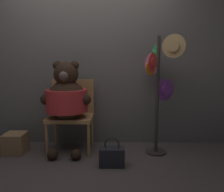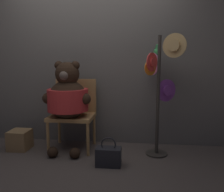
{
  "view_description": "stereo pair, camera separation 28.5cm",
  "coord_description": "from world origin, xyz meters",
  "px_view_note": "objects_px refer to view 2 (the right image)",
  "views": [
    {
      "loc": [
        0.4,
        -2.49,
        1.17
      ],
      "look_at": [
        0.37,
        0.34,
        0.77
      ],
      "focal_mm": 35.0,
      "sensor_mm": 36.0,
      "label": 1
    },
    {
      "loc": [
        0.68,
        -2.47,
        1.17
      ],
      "look_at": [
        0.37,
        0.34,
        0.77
      ],
      "focal_mm": 35.0,
      "sensor_mm": 36.0,
      "label": 2
    }
  ],
  "objects_px": {
    "chair": "(74,110)",
    "hat_display_rack": "(160,80)",
    "handbag_on_ground": "(108,156)",
    "teddy_bear": "(68,97)"
  },
  "relations": [
    {
      "from": "chair",
      "to": "teddy_bear",
      "type": "distance_m",
      "value": 0.27
    },
    {
      "from": "chair",
      "to": "hat_display_rack",
      "type": "relative_size",
      "value": 0.63
    },
    {
      "from": "chair",
      "to": "hat_display_rack",
      "type": "bearing_deg",
      "value": -6.47
    },
    {
      "from": "chair",
      "to": "hat_display_rack",
      "type": "xyz_separation_m",
      "value": [
        1.18,
        -0.13,
        0.44
      ]
    },
    {
      "from": "chair",
      "to": "teddy_bear",
      "type": "bearing_deg",
      "value": -99.24
    },
    {
      "from": "chair",
      "to": "hat_display_rack",
      "type": "height_order",
      "value": "hat_display_rack"
    },
    {
      "from": "chair",
      "to": "handbag_on_ground",
      "type": "xyz_separation_m",
      "value": [
        0.57,
        -0.55,
        -0.42
      ]
    },
    {
      "from": "teddy_bear",
      "to": "hat_display_rack",
      "type": "height_order",
      "value": "hat_display_rack"
    },
    {
      "from": "hat_display_rack",
      "to": "handbag_on_ground",
      "type": "distance_m",
      "value": 1.14
    },
    {
      "from": "teddy_bear",
      "to": "handbag_on_ground",
      "type": "height_order",
      "value": "teddy_bear"
    }
  ]
}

